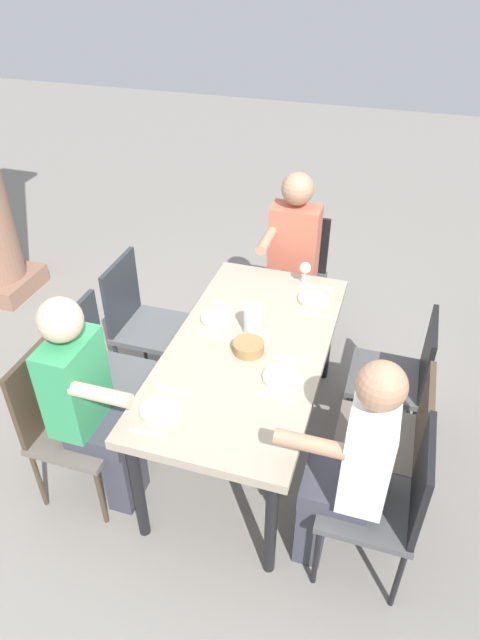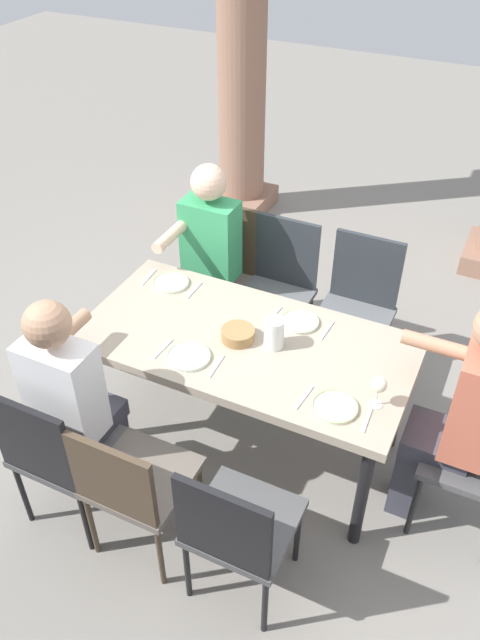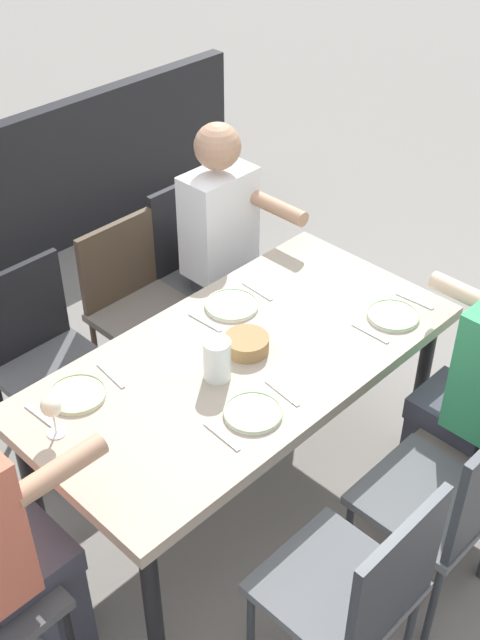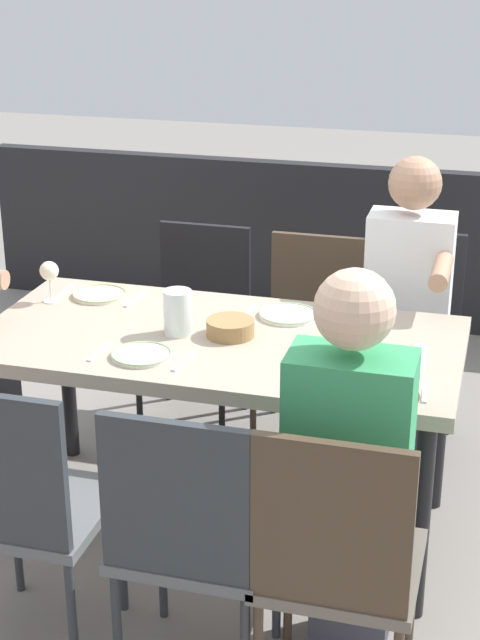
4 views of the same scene
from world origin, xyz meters
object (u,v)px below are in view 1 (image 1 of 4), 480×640
object	(u,v)px
chair_west_north	(64,418)
plate_3	(315,299)
chair_mid_north	(102,368)
plate_2	(218,318)
diner_woman_green	(351,465)
chair_west_south	(388,498)
plate_1	(284,377)
diner_guest_third	(89,402)
water_pitcher	(253,321)
chair_east_north	(140,318)
diner_man_white	(291,261)
dining_table	(248,357)
chair_east_south	(402,372)
chair_mid_south	(394,435)
plate_0	(161,409)
chair_head_east	(296,270)
bread_basket	(248,347)
wine_glass_3	(305,269)

from	to	relation	value
chair_west_north	plate_3	xyz separation A→B (m)	(1.15, -1.11, 0.25)
chair_mid_north	plate_2	world-z (taller)	chair_mid_north
chair_west_north	diner_woman_green	bearing A→B (deg)	-90.11
chair_west_south	plate_1	xyz separation A→B (m)	(0.39, 0.60, 0.25)
diner_woman_green	diner_guest_third	world-z (taller)	diner_guest_third
chair_mid_north	water_pitcher	size ratio (longest dim) A/B	5.79
chair_east_north	plate_2	world-z (taller)	chair_east_north
chair_mid_north	diner_man_white	size ratio (longest dim) A/B	0.69
chair_west_south	chair_west_north	bearing A→B (deg)	90.00
dining_table	diner_guest_third	bearing A→B (deg)	131.38
diner_man_white	plate_1	world-z (taller)	diner_man_white
chair_east_north	diner_woman_green	distance (m)	1.78
chair_mid_north	chair_east_south	world-z (taller)	chair_mid_north
dining_table	chair_east_north	xyz separation A→B (m)	(0.35, 0.85, -0.15)
chair_mid_south	plate_2	distance (m)	1.18
chair_east_south	plate_0	world-z (taller)	chair_east_south
plate_0	plate_2	size ratio (longest dim) A/B	1.02
chair_west_north	chair_mid_south	distance (m)	1.74
chair_head_east	plate_1	world-z (taller)	chair_head_east
chair_mid_north	water_pitcher	distance (m)	0.94
chair_head_east	water_pitcher	world-z (taller)	water_pitcher
diner_woman_green	water_pitcher	bearing A→B (deg)	42.68
diner_man_white	plate_0	xyz separation A→B (m)	(-1.67, 0.26, 0.05)
bread_basket	plate_1	bearing A→B (deg)	-123.60
diner_woman_green	diner_guest_third	bearing A→B (deg)	90.00
chair_west_south	chair_head_east	world-z (taller)	chair_head_east
chair_west_north	chair_head_east	world-z (taller)	chair_west_north
chair_head_east	plate_2	world-z (taller)	chair_head_east
diner_woman_green	chair_mid_north	bearing A→B (deg)	74.41
chair_mid_south	plate_0	bearing A→B (deg)	111.25
chair_head_east	diner_woman_green	bearing A→B (deg)	-160.53
chair_east_north	chair_mid_north	bearing A→B (deg)	179.94
diner_man_white	bread_basket	size ratio (longest dim) A/B	7.96
diner_guest_third	plate_2	distance (m)	0.89
bread_basket	chair_west_south	bearing A→B (deg)	-123.12
chair_west_north	plate_1	world-z (taller)	chair_west_north
chair_head_east	diner_guest_third	bearing A→B (deg)	160.30
chair_west_south	chair_mid_north	distance (m)	1.75
dining_table	water_pitcher	bearing A→B (deg)	7.16
diner_guest_third	bread_basket	bearing A→B (deg)	-51.01
plate_0	plate_3	world-z (taller)	same
chair_mid_south	plate_1	distance (m)	0.65
water_pitcher	plate_0	bearing A→B (deg)	161.89
diner_man_white	water_pitcher	xyz separation A→B (m)	(-0.93, 0.02, 0.11)
diner_woman_green	water_pitcher	xyz separation A→B (m)	(0.73, 0.67, 0.15)
chair_head_east	plate_2	xyz separation A→B (m)	(-1.07, 0.25, 0.24)
dining_table	chair_mid_south	world-z (taller)	chair_mid_south
diner_guest_third	wine_glass_3	size ratio (longest dim) A/B	8.10
diner_woman_green	chair_head_east	bearing A→B (deg)	19.47
plate_3	chair_mid_south	bearing A→B (deg)	-141.47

